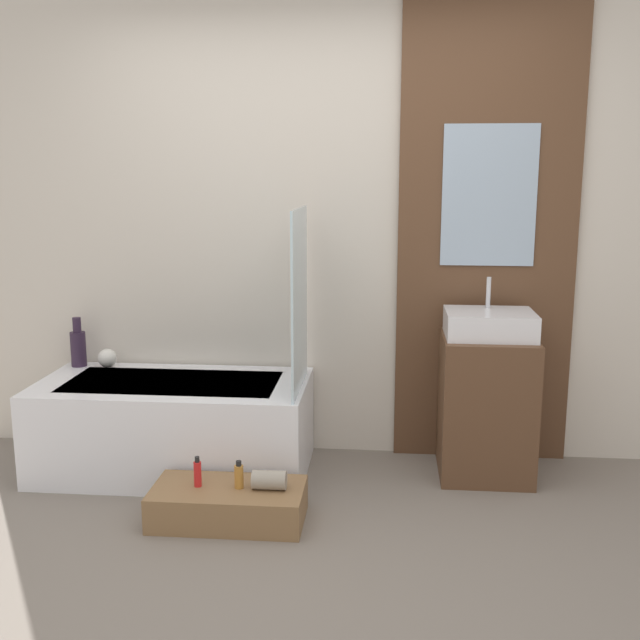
% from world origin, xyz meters
% --- Properties ---
extents(ground_plane, '(12.00, 12.00, 0.00)m').
position_xyz_m(ground_plane, '(0.00, 0.00, 0.00)').
color(ground_plane, slate).
extents(wall_tiled_back, '(4.20, 0.06, 2.60)m').
position_xyz_m(wall_tiled_back, '(0.00, 1.58, 1.30)').
color(wall_tiled_back, beige).
rests_on(wall_tiled_back, ground_plane).
extents(wall_wood_accent, '(0.98, 0.04, 2.60)m').
position_xyz_m(wall_wood_accent, '(0.92, 1.53, 1.31)').
color(wall_wood_accent, brown).
rests_on(wall_wood_accent, ground_plane).
extents(bathtub, '(1.47, 0.74, 0.51)m').
position_xyz_m(bathtub, '(-0.78, 1.16, 0.26)').
color(bathtub, white).
rests_on(bathtub, ground_plane).
extents(glass_shower_screen, '(0.01, 0.61, 0.94)m').
position_xyz_m(glass_shower_screen, '(-0.08, 1.12, 0.98)').
color(glass_shower_screen, silver).
rests_on(glass_shower_screen, bathtub).
extents(wooden_step_bench, '(0.72, 0.37, 0.17)m').
position_xyz_m(wooden_step_bench, '(-0.36, 0.57, 0.08)').
color(wooden_step_bench, olive).
rests_on(wooden_step_bench, ground_plane).
extents(vanity_cabinet, '(0.49, 0.49, 0.77)m').
position_xyz_m(vanity_cabinet, '(0.92, 1.27, 0.38)').
color(vanity_cabinet, brown).
rests_on(vanity_cabinet, ground_plane).
extents(sink, '(0.46, 0.36, 0.31)m').
position_xyz_m(sink, '(0.92, 1.27, 0.84)').
color(sink, white).
rests_on(sink, vanity_cabinet).
extents(vase_tall_dark, '(0.09, 0.09, 0.29)m').
position_xyz_m(vase_tall_dark, '(-1.42, 1.44, 0.63)').
color(vase_tall_dark, '#2D1E33').
rests_on(vase_tall_dark, bathtub).
extents(vase_round_light, '(0.11, 0.11, 0.11)m').
position_xyz_m(vase_round_light, '(-1.25, 1.43, 0.56)').
color(vase_round_light, silver).
rests_on(vase_round_light, bathtub).
extents(bottle_soap_primary, '(0.04, 0.04, 0.15)m').
position_xyz_m(bottle_soap_primary, '(-0.50, 0.57, 0.23)').
color(bottle_soap_primary, red).
rests_on(bottle_soap_primary, wooden_step_bench).
extents(bottle_soap_secondary, '(0.04, 0.04, 0.13)m').
position_xyz_m(bottle_soap_secondary, '(-0.30, 0.57, 0.23)').
color(bottle_soap_secondary, '#B2752D').
rests_on(bottle_soap_secondary, wooden_step_bench).
extents(towel_roll, '(0.16, 0.09, 0.09)m').
position_xyz_m(towel_roll, '(-0.16, 0.57, 0.21)').
color(towel_roll, gray).
rests_on(towel_roll, wooden_step_bench).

